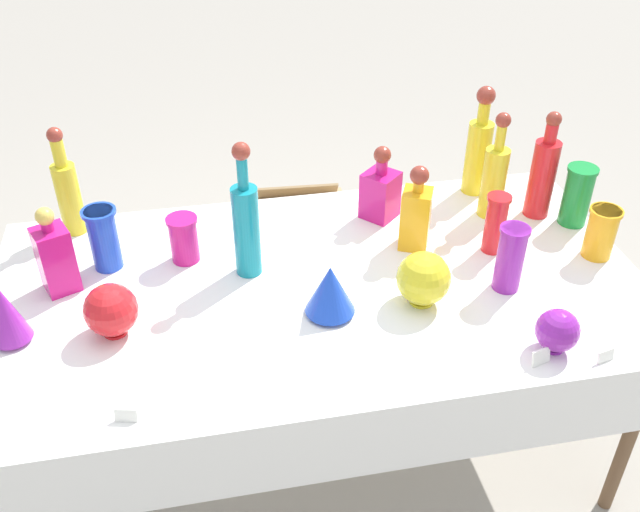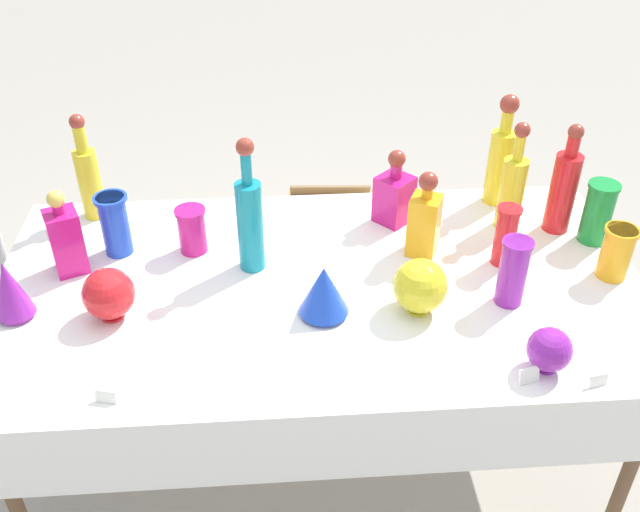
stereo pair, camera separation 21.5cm
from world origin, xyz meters
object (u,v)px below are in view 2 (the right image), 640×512
at_px(round_bowl_2, 109,294).
at_px(cardboard_box_behind_left, 332,235).
at_px(square_decanter_0, 424,220).
at_px(slender_vase_4, 192,229).
at_px(tall_bottle_3, 512,187).
at_px(slender_vase_3, 115,223).
at_px(slender_vase_0, 513,270).
at_px(tall_bottle_0, 563,188).
at_px(tall_bottle_2, 501,158).
at_px(fluted_vase_0, 322,290).
at_px(round_bowl_0, 549,350).
at_px(slender_vase_2, 506,234).
at_px(tall_bottle_1, 88,176).
at_px(fluted_vase_1, 9,289).
at_px(square_decanter_2, 65,238).
at_px(slender_vase_1, 598,211).
at_px(square_decanter_1, 394,195).
at_px(round_bowl_1, 420,286).
at_px(tall_bottle_4, 250,219).
at_px(slender_vase_5, 617,251).

distance_m(round_bowl_2, cardboard_box_behind_left, 1.66).
height_order(square_decanter_0, slender_vase_4, square_decanter_0).
height_order(tall_bottle_3, cardboard_box_behind_left, tall_bottle_3).
bearing_deg(slender_vase_3, round_bowl_2, -84.53).
height_order(tall_bottle_3, slender_vase_0, tall_bottle_3).
distance_m(tall_bottle_0, slender_vase_0, 0.48).
bearing_deg(tall_bottle_2, slender_vase_3, -169.92).
bearing_deg(cardboard_box_behind_left, fluted_vase_0, -96.33).
bearing_deg(round_bowl_0, slender_vase_2, 87.90).
xyz_separation_m(tall_bottle_1, fluted_vase_1, (-0.13, -0.55, -0.06)).
height_order(fluted_vase_0, round_bowl_2, fluted_vase_0).
bearing_deg(slender_vase_2, square_decanter_2, 177.48).
xyz_separation_m(tall_bottle_3, square_decanter_2, (-1.45, -0.16, -0.03)).
xyz_separation_m(slender_vase_2, slender_vase_4, (-0.99, 0.14, -0.02)).
distance_m(slender_vase_1, fluted_vase_1, 1.84).
xyz_separation_m(tall_bottle_3, slender_vase_1, (0.26, -0.11, -0.04)).
relative_size(slender_vase_4, cardboard_box_behind_left, 0.34).
bearing_deg(slender_vase_2, round_bowl_2, -171.29).
xyz_separation_m(square_decanter_1, slender_vase_0, (0.27, -0.48, 0.01)).
bearing_deg(round_bowl_1, slender_vase_1, 26.51).
relative_size(square_decanter_1, cardboard_box_behind_left, 0.58).
xyz_separation_m(tall_bottle_4, square_decanter_0, (0.55, 0.04, -0.05)).
relative_size(tall_bottle_0, round_bowl_0, 3.04).
bearing_deg(square_decanter_0, slender_vase_3, 175.69).
distance_m(slender_vase_3, slender_vase_5, 1.58).
distance_m(square_decanter_1, fluted_vase_0, 0.57).
xyz_separation_m(tall_bottle_3, round_bowl_2, (-1.28, -0.40, -0.07)).
bearing_deg(tall_bottle_2, slender_vase_0, -101.64).
height_order(round_bowl_1, round_bowl_2, round_bowl_1).
distance_m(square_decanter_0, slender_vase_4, 0.75).
bearing_deg(square_decanter_1, round_bowl_0, -69.16).
relative_size(tall_bottle_0, round_bowl_1, 2.30).
height_order(tall_bottle_1, square_decanter_1, tall_bottle_1).
xyz_separation_m(tall_bottle_0, slender_vase_3, (-1.48, -0.04, -0.05)).
distance_m(slender_vase_3, round_bowl_0, 1.37).
distance_m(tall_bottle_2, slender_vase_2, 0.40).
height_order(fluted_vase_0, round_bowl_1, round_bowl_1).
bearing_deg(square_decanter_2, tall_bottle_3, 6.11).
bearing_deg(slender_vase_1, fluted_vase_1, -171.58).
bearing_deg(round_bowl_2, tall_bottle_2, 23.84).
distance_m(fluted_vase_0, round_bowl_2, 0.61).
bearing_deg(slender_vase_1, round_bowl_2, -169.31).
bearing_deg(fluted_vase_1, round_bowl_0, -12.48).
height_order(tall_bottle_2, round_bowl_2, tall_bottle_2).
relative_size(square_decanter_0, round_bowl_2, 1.87).
relative_size(square_decanter_1, square_decanter_2, 0.95).
bearing_deg(slender_vase_4, square_decanter_0, -4.97).
distance_m(slender_vase_1, slender_vase_3, 1.58).
height_order(square_decanter_0, slender_vase_0, square_decanter_0).
height_order(tall_bottle_1, round_bowl_1, tall_bottle_1).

